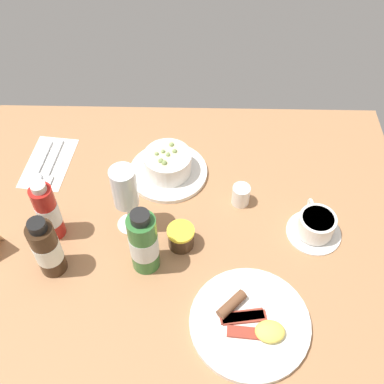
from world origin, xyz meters
TOP-DOWN VIEW (x-y plane):
  - ground_plane at (0.00, 0.00)cm, footprint 110.00×84.00cm
  - porridge_bowl at (4.10, -16.18)cm, footprint 20.10×20.10cm
  - cutlery_setting at (35.92, -18.73)cm, footprint 13.03×19.80cm
  - coffee_cup at (-30.86, 1.51)cm, footprint 12.77×13.42cm
  - creamer_jug at (-14.13, -7.22)cm, footprint 5.14×4.30cm
  - wine_glass at (12.23, 0.01)cm, footprint 6.11×6.11cm
  - jam_jar at (0.49, 5.32)cm, footprint 6.21×6.21cm
  - sauce_bottle_red at (29.52, 2.68)cm, footprint 5.06×5.06cm
  - sauce_bottle_brown at (27.83, 11.99)cm, footprint 5.84×5.84cm
  - sauce_bottle_green at (7.55, 10.53)cm, footprint 6.24×6.24cm
  - breakfast_plate at (-14.75, 24.56)cm, footprint 24.66×24.66cm

SIDE VIEW (x-z plane):
  - ground_plane at x=0.00cm, z-range -3.00..0.00cm
  - cutlery_setting at x=35.92cm, z-range -0.19..0.71cm
  - breakfast_plate at x=-14.75cm, z-range -0.93..2.77cm
  - creamer_jug at x=-14.13cm, z-range -0.16..5.75cm
  - jam_jar at x=0.49cm, z-range 0.03..5.58cm
  - coffee_cup at x=-30.86cm, z-range -0.13..5.82cm
  - porridge_bowl at x=4.10cm, z-range -0.66..7.08cm
  - sauce_bottle_brown at x=27.83cm, z-range -0.79..16.07cm
  - sauce_bottle_red at x=29.52cm, z-range -0.65..16.59cm
  - sauce_bottle_green at x=7.55cm, z-range -0.78..17.38cm
  - wine_glass at x=12.23cm, z-range 3.29..22.13cm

